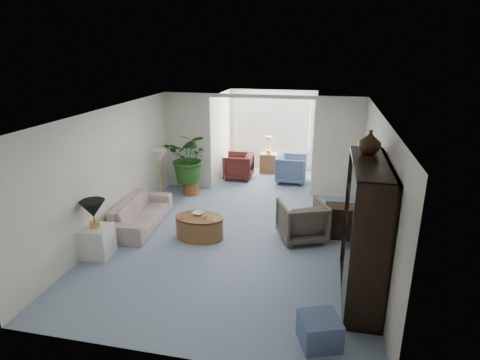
% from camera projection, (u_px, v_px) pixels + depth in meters
% --- Properties ---
extents(floor, '(6.00, 6.00, 0.00)m').
position_uv_depth(floor, '(233.00, 244.00, 7.62)').
color(floor, '#8693B0').
rests_on(floor, ground).
extents(sunroom_floor, '(2.60, 2.60, 0.00)m').
position_uv_depth(sunroom_floor, '(266.00, 179.00, 11.42)').
color(sunroom_floor, '#8693B0').
rests_on(sunroom_floor, ground).
extents(back_pier_left, '(1.20, 0.12, 2.50)m').
position_uv_depth(back_pier_left, '(189.00, 141.00, 10.39)').
color(back_pier_left, silver).
rests_on(back_pier_left, ground).
extents(back_pier_right, '(1.20, 0.12, 2.50)m').
position_uv_depth(back_pier_right, '(338.00, 149.00, 9.62)').
color(back_pier_right, silver).
rests_on(back_pier_right, ground).
extents(back_header, '(2.60, 0.12, 0.10)m').
position_uv_depth(back_header, '(261.00, 96.00, 9.63)').
color(back_header, silver).
rests_on(back_header, back_pier_left).
extents(window_pane, '(2.20, 0.02, 1.50)m').
position_uv_depth(window_pane, '(272.00, 124.00, 11.98)').
color(window_pane, white).
extents(window_blinds, '(2.20, 0.02, 1.50)m').
position_uv_depth(window_blinds, '(272.00, 124.00, 11.95)').
color(window_blinds, white).
extents(framed_picture, '(0.04, 0.50, 0.40)m').
position_uv_depth(framed_picture, '(378.00, 169.00, 6.49)').
color(framed_picture, '#B4A490').
extents(sofa, '(0.92, 2.02, 0.57)m').
position_uv_depth(sofa, '(141.00, 213.00, 8.34)').
color(sofa, beige).
rests_on(sofa, ground).
extents(end_table, '(0.54, 0.54, 0.55)m').
position_uv_depth(end_table, '(97.00, 241.00, 7.14)').
color(end_table, white).
rests_on(end_table, ground).
extents(table_lamp, '(0.44, 0.44, 0.30)m').
position_uv_depth(table_lamp, '(93.00, 209.00, 6.94)').
color(table_lamp, black).
rests_on(table_lamp, end_table).
extents(floor_lamp, '(0.36, 0.36, 0.28)m').
position_uv_depth(floor_lamp, '(159.00, 156.00, 8.99)').
color(floor_lamp, beige).
rests_on(floor_lamp, ground).
extents(coffee_table, '(1.17, 1.17, 0.45)m').
position_uv_depth(coffee_table, '(199.00, 227.00, 7.81)').
color(coffee_table, brown).
rests_on(coffee_table, ground).
extents(coffee_bowl, '(0.25, 0.25, 0.05)m').
position_uv_depth(coffee_bowl, '(198.00, 213.00, 7.83)').
color(coffee_bowl, white).
rests_on(coffee_bowl, coffee_table).
extents(coffee_cup, '(0.12, 0.12, 0.09)m').
position_uv_depth(coffee_cup, '(205.00, 217.00, 7.60)').
color(coffee_cup, beige).
rests_on(coffee_cup, coffee_table).
extents(wingback_chair, '(1.10, 1.12, 0.78)m').
position_uv_depth(wingback_chair, '(302.00, 221.00, 7.71)').
color(wingback_chair, '#62594D').
rests_on(wingback_chair, ground).
extents(side_table_dark, '(0.55, 0.45, 0.64)m').
position_uv_depth(side_table_dark, '(338.00, 221.00, 7.87)').
color(side_table_dark, black).
rests_on(side_table_dark, ground).
extents(entertainment_cabinet, '(0.50, 1.87, 2.08)m').
position_uv_depth(entertainment_cabinet, '(364.00, 231.00, 5.78)').
color(entertainment_cabinet, black).
rests_on(entertainment_cabinet, ground).
extents(cabinet_urn, '(0.33, 0.33, 0.35)m').
position_uv_depth(cabinet_urn, '(370.00, 142.00, 5.86)').
color(cabinet_urn, '#322110').
rests_on(cabinet_urn, entertainment_cabinet).
extents(ottoman, '(0.61, 0.61, 0.38)m').
position_uv_depth(ottoman, '(319.00, 331.00, 5.01)').
color(ottoman, slate).
rests_on(ottoman, ground).
extents(plant_pot, '(0.40, 0.40, 0.32)m').
position_uv_depth(plant_pot, '(191.00, 188.00, 10.19)').
color(plant_pot, brown).
rests_on(plant_pot, ground).
extents(house_plant, '(1.17, 1.01, 1.30)m').
position_uv_depth(house_plant, '(190.00, 157.00, 9.94)').
color(house_plant, '#25521C').
rests_on(house_plant, plant_pot).
extents(sunroom_chair_blue, '(0.85, 0.83, 0.76)m').
position_uv_depth(sunroom_chair_blue, '(291.00, 169.00, 11.03)').
color(sunroom_chair_blue, slate).
rests_on(sunroom_chair_blue, ground).
extents(sunroom_chair_maroon, '(0.81, 0.79, 0.72)m').
position_uv_depth(sunroom_chair_maroon, '(238.00, 166.00, 11.34)').
color(sunroom_chair_maroon, '#551F1D').
rests_on(sunroom_chair_maroon, ground).
extents(sunroom_table, '(0.49, 0.38, 0.59)m').
position_uv_depth(sunroom_table, '(268.00, 163.00, 11.91)').
color(sunroom_table, brown).
rests_on(sunroom_table, ground).
extents(shelf_clutter, '(0.30, 1.20, 1.06)m').
position_uv_depth(shelf_clutter, '(362.00, 231.00, 5.68)').
color(shelf_clutter, '#353330').
rests_on(shelf_clutter, entertainment_cabinet).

